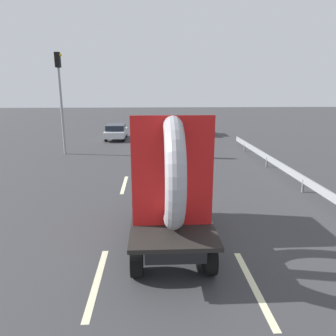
{
  "coord_description": "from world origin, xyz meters",
  "views": [
    {
      "loc": [
        -0.65,
        -8.9,
        4.31
      ],
      "look_at": [
        -0.2,
        0.25,
        1.94
      ],
      "focal_mm": 33.75,
      "sensor_mm": 36.0,
      "label": 1
    }
  ],
  "objects": [
    {
      "name": "guardrail",
      "position": [
        5.63,
        5.58,
        0.53
      ],
      "size": [
        0.1,
        17.22,
        0.71
      ],
      "color": "gray",
      "rests_on": "ground_plane"
    },
    {
      "name": "distant_sedan",
      "position": [
        -3.72,
        17.79,
        0.67
      ],
      "size": [
        1.64,
        3.82,
        1.25
      ],
      "color": "black",
      "rests_on": "ground_plane"
    },
    {
      "name": "lane_dash_right_near",
      "position": [
        1.56,
        -2.84,
        0.0
      ],
      "size": [
        0.16,
        2.83,
        0.01
      ],
      "primitive_type": "cube",
      "rotation": [
        0.0,
        0.0,
        1.57
      ],
      "color": "beige",
      "rests_on": "ground_plane"
    },
    {
      "name": "traffic_light",
      "position": [
        -6.44,
        11.87,
        4.11
      ],
      "size": [
        0.42,
        0.36,
        6.37
      ],
      "color": "gray",
      "rests_on": "ground_plane"
    },
    {
      "name": "lane_dash_left_far",
      "position": [
        -1.96,
        4.85,
        0.0
      ],
      "size": [
        0.16,
        2.66,
        0.01
      ],
      "primitive_type": "cube",
      "rotation": [
        0.0,
        0.0,
        1.57
      ],
      "color": "beige",
      "rests_on": "ground_plane"
    },
    {
      "name": "flatbed_truck",
      "position": [
        -0.2,
        -0.36,
        1.67
      ],
      "size": [
        2.02,
        4.79,
        3.7
      ],
      "color": "black",
      "rests_on": "ground_plane"
    },
    {
      "name": "lane_dash_right_far",
      "position": [
        1.56,
        5.36,
        0.0
      ],
      "size": [
        0.16,
        2.57,
        0.01
      ],
      "primitive_type": "cube",
      "rotation": [
        0.0,
        0.0,
        1.57
      ],
      "color": "beige",
      "rests_on": "ground_plane"
    },
    {
      "name": "lane_dash_left_near",
      "position": [
        -1.96,
        -2.5,
        0.0
      ],
      "size": [
        0.16,
        2.73,
        0.01
      ],
      "primitive_type": "cube",
      "rotation": [
        0.0,
        0.0,
        1.57
      ],
      "color": "beige",
      "rests_on": "ground_plane"
    },
    {
      "name": "oncoming_car",
      "position": [
        3.41,
        20.19,
        0.67
      ],
      "size": [
        1.64,
        3.82,
        1.25
      ],
      "color": "black",
      "rests_on": "ground_plane"
    },
    {
      "name": "ground_plane",
      "position": [
        0.0,
        0.0,
        0.0
      ],
      "size": [
        120.0,
        120.0,
        0.0
      ],
      "primitive_type": "plane",
      "color": "#38383A"
    }
  ]
}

